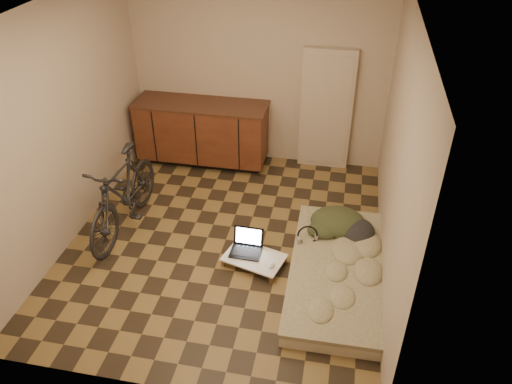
% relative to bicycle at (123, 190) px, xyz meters
% --- Properties ---
extents(room_shell, '(3.50, 4.00, 2.60)m').
position_rel_bicycle_xyz_m(room_shell, '(1.20, -0.00, 0.76)').
color(room_shell, brown).
rests_on(room_shell, ground).
extents(cabinets, '(1.84, 0.62, 0.91)m').
position_rel_bicycle_xyz_m(cabinets, '(0.45, 1.70, -0.07)').
color(cabinets, black).
rests_on(cabinets, ground).
extents(appliance_panel, '(0.70, 0.10, 1.70)m').
position_rel_bicycle_xyz_m(appliance_panel, '(2.15, 1.94, 0.31)').
color(appliance_panel, beige).
rests_on(appliance_panel, ground).
extents(bicycle, '(0.56, 1.69, 1.08)m').
position_rel_bicycle_xyz_m(bicycle, '(0.00, 0.00, 0.00)').
color(bicycle, black).
rests_on(bicycle, ground).
extents(futon, '(1.00, 2.04, 0.17)m').
position_rel_bicycle_xyz_m(futon, '(2.50, -0.40, -0.45)').
color(futon, beige).
rests_on(futon, ground).
extents(clothing_pile, '(0.67, 0.56, 0.27)m').
position_rel_bicycle_xyz_m(clothing_pile, '(2.52, 0.25, -0.23)').
color(clothing_pile, '#2F3720').
rests_on(clothing_pile, futon).
extents(headphones, '(0.30, 0.29, 0.17)m').
position_rel_bicycle_xyz_m(headphones, '(2.14, -0.05, -0.28)').
color(headphones, black).
rests_on(headphones, futon).
extents(lap_desk, '(0.72, 0.56, 0.11)m').
position_rel_bicycle_xyz_m(lap_desk, '(1.61, -0.36, -0.45)').
color(lap_desk, brown).
rests_on(lap_desk, ground).
extents(laptop, '(0.34, 0.31, 0.23)m').
position_rel_bicycle_xyz_m(laptop, '(1.50, -0.26, -0.38)').
color(laptop, black).
rests_on(laptop, lap_desk).
extents(mouse, '(0.09, 0.11, 0.03)m').
position_rel_bicycle_xyz_m(mouse, '(1.82, -0.47, -0.42)').
color(mouse, white).
rests_on(mouse, lap_desk).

